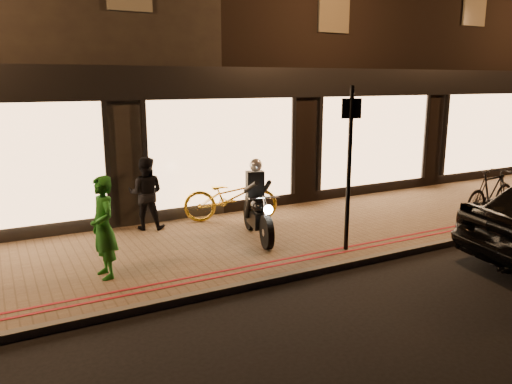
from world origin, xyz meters
TOP-DOWN VIEW (x-y plane):
  - ground at (0.00, 0.00)m, footprint 90.00×90.00m
  - sidewalk at (0.00, 2.00)m, footprint 50.00×4.00m
  - kerb_stone at (0.00, 0.05)m, footprint 50.00×0.14m
  - red_kerb_lines at (0.00, 0.55)m, footprint 50.00×0.26m
  - building_row at (-0.00, 8.99)m, footprint 48.00×10.11m
  - motorcycle at (-0.20, 1.96)m, footprint 0.74×1.92m
  - sign_post at (0.94, 0.57)m, footprint 0.33×0.16m
  - bicycle_gold at (-0.12, 3.34)m, footprint 2.21×1.43m
  - bicycle_dark at (5.26, 0.81)m, footprint 1.93×0.76m
  - person_green at (-3.29, 1.33)m, footprint 0.47×0.65m
  - person_dark at (-1.95, 3.64)m, footprint 0.93×0.85m

SIDE VIEW (x-z plane):
  - ground at x=0.00m, z-range 0.00..0.00m
  - sidewalk at x=0.00m, z-range 0.00..0.12m
  - kerb_stone at x=0.00m, z-range 0.00..0.12m
  - red_kerb_lines at x=0.00m, z-range 0.12..0.13m
  - bicycle_gold at x=-0.12m, z-range 0.12..1.21m
  - bicycle_dark at x=5.26m, z-range 0.12..1.25m
  - motorcycle at x=-0.20m, z-range -0.06..1.53m
  - person_dark at x=-1.95m, z-range 0.12..1.66m
  - person_green at x=-3.29m, z-range 0.12..1.76m
  - sign_post at x=0.94m, z-range 0.30..3.30m
  - building_row at x=0.00m, z-range 0.00..8.50m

